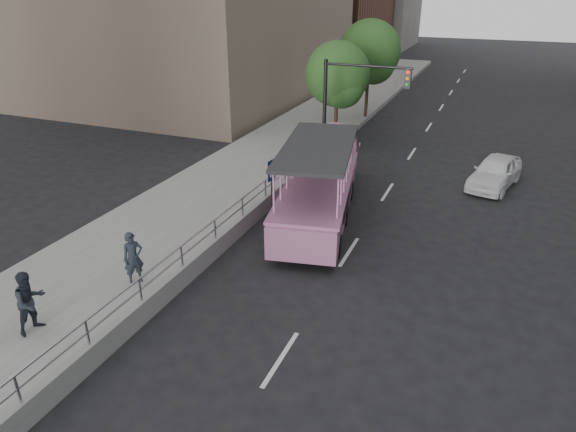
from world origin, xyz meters
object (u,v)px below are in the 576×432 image
(parking_sign, at_px, (272,182))
(street_tree_near, at_px, (339,77))
(car, at_px, (495,172))
(street_tree_far, at_px, (371,54))
(pedestrian_mid, at_px, (30,302))
(duck_boat, at_px, (321,184))
(pedestrian_near, at_px, (133,258))
(traffic_signal, at_px, (349,97))

(parking_sign, xyz_separation_m, street_tree_near, (-0.77, 10.58, 2.24))
(car, relative_size, street_tree_far, 0.63)
(car, height_order, pedestrian_mid, pedestrian_mid)
(duck_boat, height_order, parking_sign, duck_boat)
(car, bearing_deg, pedestrian_mid, -109.31)
(parking_sign, bearing_deg, pedestrian_near, -105.72)
(duck_boat, xyz_separation_m, street_tree_near, (-2.24, 9.03, 2.64))
(pedestrian_near, bearing_deg, parking_sign, 19.56)
(car, relative_size, pedestrian_mid, 2.39)
(duck_boat, bearing_deg, street_tree_near, 103.92)
(pedestrian_mid, bearing_deg, car, -22.74)
(car, height_order, street_tree_near, street_tree_near)
(street_tree_near, height_order, street_tree_far, street_tree_far)
(car, distance_m, pedestrian_near, 16.43)
(street_tree_far, bearing_deg, traffic_signal, -81.57)
(car, distance_m, street_tree_near, 9.75)
(car, distance_m, traffic_signal, 7.54)
(pedestrian_near, bearing_deg, pedestrian_mid, -162.54)
(car, relative_size, parking_sign, 1.65)
(pedestrian_near, xyz_separation_m, street_tree_far, (1.16, 22.73, 3.19))
(street_tree_far, bearing_deg, duck_boat, -82.28)
(duck_boat, relative_size, pedestrian_mid, 5.75)
(parking_sign, relative_size, street_tree_far, 0.38)
(parking_sign, xyz_separation_m, traffic_signal, (0.82, 7.15, 1.92))
(duck_boat, bearing_deg, traffic_signal, 96.52)
(parking_sign, relative_size, traffic_signal, 0.48)
(street_tree_near, bearing_deg, parking_sign, -85.82)
(car, bearing_deg, duck_boat, -124.85)
(car, height_order, traffic_signal, traffic_signal)
(street_tree_far, bearing_deg, car, -48.17)
(traffic_signal, distance_m, street_tree_far, 9.57)
(pedestrian_mid, distance_m, street_tree_far, 25.92)
(duck_boat, bearing_deg, car, 41.65)
(duck_boat, relative_size, traffic_signal, 1.90)
(traffic_signal, distance_m, street_tree_near, 3.80)
(car, height_order, street_tree_far, street_tree_far)
(street_tree_near, xyz_separation_m, street_tree_far, (0.20, 6.00, 0.49))
(car, bearing_deg, pedestrian_near, -112.07)
(car, relative_size, traffic_signal, 0.79)
(car, distance_m, pedestrian_mid, 19.36)
(duck_boat, bearing_deg, parking_sign, -133.38)
(duck_boat, height_order, car, duck_boat)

